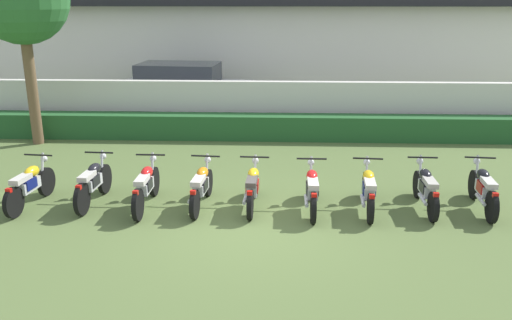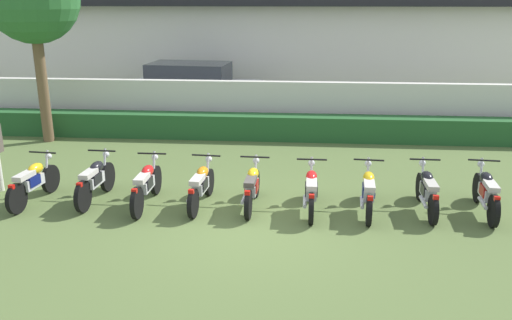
# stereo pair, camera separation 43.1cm
# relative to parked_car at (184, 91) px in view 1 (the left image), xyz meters

# --- Properties ---
(ground) EXTENTS (60.00, 60.00, 0.00)m
(ground) POSITION_rel_parked_car_xyz_m (2.86, -9.06, -0.94)
(ground) COLOR #566B38
(building) EXTENTS (24.82, 6.50, 7.43)m
(building) POSITION_rel_parked_car_xyz_m (2.86, 5.15, 2.78)
(building) COLOR white
(building) RESTS_ON ground
(compound_wall) EXTENTS (23.58, 0.30, 1.62)m
(compound_wall) POSITION_rel_parked_car_xyz_m (2.86, -2.17, -0.13)
(compound_wall) COLOR silver
(compound_wall) RESTS_ON ground
(hedge_row) EXTENTS (18.86, 0.70, 0.73)m
(hedge_row) POSITION_rel_parked_car_xyz_m (2.86, -2.87, -0.57)
(hedge_row) COLOR #235628
(hedge_row) RESTS_ON ground
(parked_car) EXTENTS (4.64, 2.39, 1.89)m
(parked_car) POSITION_rel_parked_car_xyz_m (0.00, 0.00, 0.00)
(parked_car) COLOR silver
(parked_car) RESTS_ON ground
(motorcycle_in_row_0) EXTENTS (0.60, 1.82, 0.96)m
(motorcycle_in_row_0) POSITION_rel_parked_car_xyz_m (-1.66, -8.39, -0.49)
(motorcycle_in_row_0) COLOR black
(motorcycle_in_row_0) RESTS_ON ground
(motorcycle_in_row_1) EXTENTS (0.60, 1.84, 0.97)m
(motorcycle_in_row_1) POSITION_rel_parked_car_xyz_m (-0.44, -8.20, -0.48)
(motorcycle_in_row_1) COLOR black
(motorcycle_in_row_1) RESTS_ON ground
(motorcycle_in_row_2) EXTENTS (0.60, 1.95, 0.97)m
(motorcycle_in_row_2) POSITION_rel_parked_car_xyz_m (0.68, -8.36, -0.48)
(motorcycle_in_row_2) COLOR black
(motorcycle_in_row_2) RESTS_ON ground
(motorcycle_in_row_3) EXTENTS (0.60, 1.83, 0.94)m
(motorcycle_in_row_3) POSITION_rel_parked_car_xyz_m (1.78, -8.28, -0.50)
(motorcycle_in_row_3) COLOR black
(motorcycle_in_row_3) RESTS_ON ground
(motorcycle_in_row_4) EXTENTS (0.60, 1.77, 0.94)m
(motorcycle_in_row_4) POSITION_rel_parked_car_xyz_m (2.81, -8.27, -0.50)
(motorcycle_in_row_4) COLOR black
(motorcycle_in_row_4) RESTS_ON ground
(motorcycle_in_row_5) EXTENTS (0.60, 1.80, 0.95)m
(motorcycle_in_row_5) POSITION_rel_parked_car_xyz_m (3.97, -8.38, -0.49)
(motorcycle_in_row_5) COLOR black
(motorcycle_in_row_5) RESTS_ON ground
(motorcycle_in_row_6) EXTENTS (0.60, 1.86, 0.94)m
(motorcycle_in_row_6) POSITION_rel_parked_car_xyz_m (5.08, -8.33, -0.50)
(motorcycle_in_row_6) COLOR black
(motorcycle_in_row_6) RESTS_ON ground
(motorcycle_in_row_7) EXTENTS (0.60, 1.84, 0.94)m
(motorcycle_in_row_7) POSITION_rel_parked_car_xyz_m (6.23, -8.20, -0.50)
(motorcycle_in_row_7) COLOR black
(motorcycle_in_row_7) RESTS_ON ground
(motorcycle_in_row_8) EXTENTS (0.60, 1.87, 0.96)m
(motorcycle_in_row_8) POSITION_rel_parked_car_xyz_m (7.34, -8.21, -0.49)
(motorcycle_in_row_8) COLOR black
(motorcycle_in_row_8) RESTS_ON ground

